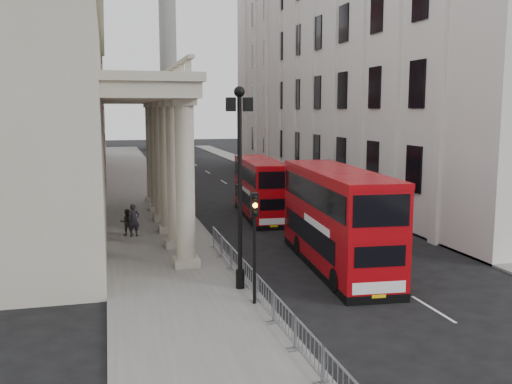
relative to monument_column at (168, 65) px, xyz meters
name	(u,v)px	position (x,y,z in m)	size (l,w,h in m)	color
ground	(282,324)	(-6.00, -92.00, -15.98)	(260.00, 260.00, 0.00)	black
sidewalk_west	(143,199)	(-9.00, -62.00, -15.92)	(6.00, 140.00, 0.12)	slate
sidewalk_east	(326,192)	(7.50, -62.00, -15.92)	(3.00, 140.00, 0.12)	slate
kerb	(178,197)	(-6.05, -62.00, -15.91)	(0.20, 140.00, 0.14)	slate
portico_building	(25,135)	(-16.50, -74.00, -9.98)	(9.00, 28.00, 12.00)	#A49F8A
brick_building	(60,78)	(-16.50, -44.00, -4.98)	(9.00, 32.00, 22.00)	maroon
west_building_far	(75,95)	(-16.50, -12.00, -5.98)	(9.00, 30.00, 20.00)	#A49F8A
east_building	(345,56)	(10.00, -60.00, -3.48)	(8.00, 55.00, 25.00)	beige
monument_column	(168,65)	(0.00, 0.00, 0.00)	(8.00, 8.00, 54.20)	#60605E
lamp_post_south	(240,174)	(-6.60, -88.00, -11.07)	(1.05, 0.44, 8.32)	black
lamp_post_mid	(186,149)	(-6.60, -72.00, -11.07)	(1.05, 0.44, 8.32)	black
lamp_post_north	(163,138)	(-6.60, -56.00, -11.07)	(1.05, 0.44, 8.32)	black
traffic_light	(254,227)	(-6.50, -90.02, -12.88)	(0.28, 0.33, 4.30)	black
crowd_barriers	(257,288)	(-6.35, -89.78, -15.31)	(0.50, 18.75, 1.10)	gray
bus_near	(337,217)	(-1.31, -85.60, -13.52)	(3.54, 11.11, 4.72)	#9F070D
bus_far	(260,187)	(-1.46, -72.12, -13.86)	(2.98, 9.57, 4.07)	#B4080E
pedestrian_a	(134,220)	(-10.41, -76.81, -14.90)	(0.70, 0.46, 1.92)	black
pedestrian_b	(127,222)	(-10.81, -76.33, -15.08)	(0.76, 0.59, 1.57)	#282420
pedestrian_c	(176,213)	(-7.66, -74.68, -14.95)	(0.89, 0.58, 1.82)	black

